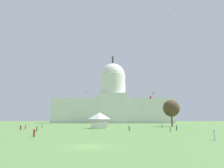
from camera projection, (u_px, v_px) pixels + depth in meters
name	position (u px, v px, depth m)	size (l,w,h in m)	color
ground_plane	(89.00, 147.00, 24.41)	(800.00, 800.00, 0.00)	#567F42
capitol_building	(113.00, 103.00, 195.27)	(115.92, 27.41, 67.90)	silver
event_tent	(99.00, 120.00, 75.66)	(6.67, 7.47, 6.01)	white
tree_east_mid	(171.00, 108.00, 93.51)	(8.04, 7.37, 12.64)	#4C3823
person_maroon_edge_west	(34.00, 133.00, 37.75)	(0.42, 0.42, 1.65)	maroon
person_red_front_left	(26.00, 127.00, 68.57)	(0.49, 0.49, 1.46)	red
person_maroon_edge_east	(21.00, 128.00, 64.81)	(0.54, 0.54, 1.60)	maroon
person_tan_near_tent	(170.00, 129.00, 52.41)	(0.43, 0.43, 1.60)	tan
person_olive_back_center	(37.00, 129.00, 54.06)	(0.41, 0.41, 1.61)	olive
person_grey_lawn_far_left	(162.00, 126.00, 79.86)	(0.49, 0.49, 1.59)	gray
person_teal_front_center	(42.00, 126.00, 77.73)	(0.49, 0.49, 1.65)	#1E757A
person_teal_mid_right	(177.00, 128.00, 60.93)	(0.58, 0.58, 1.58)	#1E757A
person_white_near_tree_east	(215.00, 136.00, 31.20)	(0.44, 0.44, 1.67)	silver
person_purple_mid_left	(129.00, 128.00, 58.23)	(0.54, 0.54, 1.57)	#703D93
kite_white_high	(185.00, 34.00, 95.86)	(0.96, 0.96, 3.14)	white
kite_orange_mid	(153.00, 93.00, 114.67)	(0.70, 0.81, 1.56)	orange
kite_turquoise_mid	(125.00, 82.00, 122.08)	(0.97, 1.22, 0.29)	teal
kite_gold_low	(44.00, 107.00, 112.96)	(1.21, 1.21, 1.10)	gold
kite_magenta_low	(139.00, 108.00, 159.58)	(0.88, 1.25, 0.29)	#D1339E
kite_lime_high	(171.00, 17.00, 60.88)	(1.28, 1.21, 2.70)	#8CD133
kite_yellow_low	(61.00, 110.00, 146.96)	(0.86, 0.85, 3.20)	yellow
kite_violet_mid	(86.00, 92.00, 130.10)	(0.71, 1.05, 1.21)	purple
kite_red_low	(150.00, 97.00, 90.85)	(0.80, 0.43, 1.55)	red
kite_cyan_high	(59.00, 27.00, 85.39)	(1.70, 1.06, 4.25)	#33BCDB
kite_green_low	(142.00, 106.00, 88.47)	(0.41, 0.67, 2.61)	green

